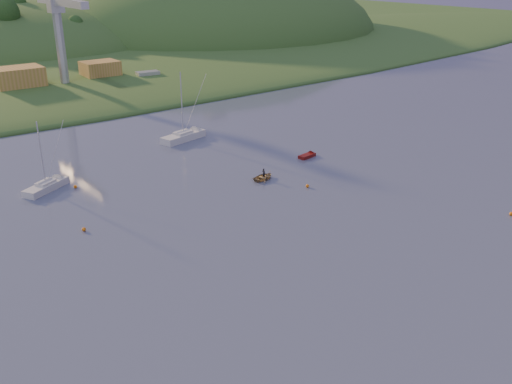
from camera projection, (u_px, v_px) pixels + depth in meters
shore_slope at (6, 69)px, 172.93m from camera, size 640.00×150.00×7.00m
hill_right at (213, 36)px, 248.56m from camera, size 150.00×130.00×60.00m
wharf at (75, 86)px, 143.74m from camera, size 42.00×16.00×2.40m
shed_west at (19, 77)px, 135.78m from camera, size 11.00×8.00×4.80m
shed_east at (100, 69)px, 148.52m from camera, size 9.00×7.00×4.00m
dock_crane at (60, 23)px, 133.36m from camera, size 3.20×28.00×20.30m
sailboat_near at (46, 186)px, 81.93m from camera, size 7.47×5.55×10.19m
sailboat_far at (183, 136)px, 104.68m from camera, size 9.41×4.69×12.53m
canoe at (264, 177)px, 86.10m from camera, size 4.15×3.33×0.77m
paddler at (264, 175)px, 85.97m from camera, size 0.46×0.60×1.49m
red_tender at (310, 155)px, 96.20m from camera, size 3.98×1.88×1.30m
work_vessel at (148, 80)px, 151.08m from camera, size 14.25×6.64×3.53m
buoy_0 at (511, 214)px, 73.93m from camera, size 0.50×0.50×0.50m
buoy_1 at (307, 186)px, 83.08m from camera, size 0.50×0.50×0.50m
buoy_2 at (84, 229)px, 69.68m from camera, size 0.50×0.50×0.50m
buoy_3 at (75, 187)px, 82.80m from camera, size 0.50×0.50×0.50m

